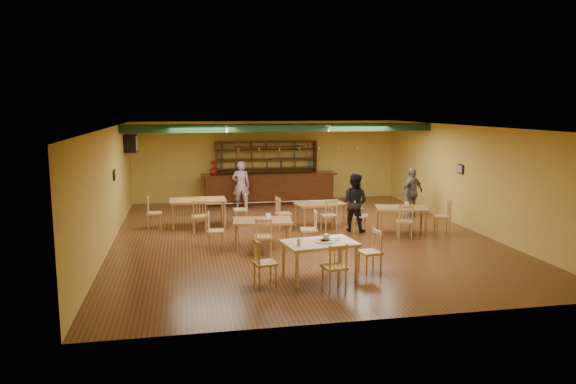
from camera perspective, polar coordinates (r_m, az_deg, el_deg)
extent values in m
plane|color=#502717|center=(14.92, 1.36, -4.70)|extent=(12.00, 12.00, 0.00)
cube|color=#10321C|center=(17.25, -0.61, 6.81)|extent=(10.00, 0.30, 0.25)
cube|color=silver|center=(17.61, -6.78, 7.02)|extent=(0.05, 2.50, 0.05)
cube|color=silver|center=(18.13, 3.43, 7.12)|extent=(0.05, 2.50, 0.05)
cube|color=silver|center=(18.47, -16.30, 4.98)|extent=(0.34, 0.70, 0.48)
cube|color=black|center=(15.38, -17.88, 1.73)|extent=(0.04, 0.34, 0.28)
cube|color=black|center=(16.83, 17.77, 2.33)|extent=(0.04, 0.34, 0.28)
cube|color=black|center=(19.77, -2.01, 0.37)|extent=(4.95, 0.85, 1.13)
cube|color=black|center=(20.31, -2.30, 2.24)|extent=(3.83, 0.40, 2.28)
imported|color=#A1110E|center=(19.45, -7.93, 2.55)|extent=(0.35, 0.35, 0.49)
cube|color=#AE6E3D|center=(16.26, -9.47, -2.19)|extent=(1.66, 1.01, 0.82)
cube|color=#AE6E3D|center=(16.13, 3.41, -2.39)|extent=(1.51, 1.03, 0.70)
cube|color=#AE6E3D|center=(13.64, -2.72, -4.44)|extent=(1.55, 1.03, 0.73)
cube|color=#AE6E3D|center=(15.69, 11.86, -2.87)|extent=(1.59, 1.18, 0.71)
cube|color=tan|center=(11.25, 3.35, -7.22)|extent=(1.60, 1.16, 0.78)
cylinder|color=silver|center=(11.17, 3.89, -5.22)|extent=(0.47, 0.47, 0.01)
cylinder|color=#EAE5C6|center=(10.88, 1.16, -5.33)|extent=(0.08, 0.08, 0.11)
cube|color=white|center=(11.43, 4.89, -4.86)|extent=(0.25, 0.22, 0.03)
cube|color=silver|center=(11.25, 4.59, -5.06)|extent=(0.33, 0.20, 0.00)
cylinder|color=white|center=(11.10, 6.52, -5.35)|extent=(0.25, 0.25, 0.01)
imported|color=#994EAA|center=(18.77, -4.99, 0.73)|extent=(0.64, 0.45, 1.68)
imported|color=black|center=(15.50, 7.03, -1.09)|extent=(1.02, 1.00, 1.66)
imported|color=slate|center=(17.89, 12.98, -0.03)|extent=(1.01, 0.73, 1.59)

